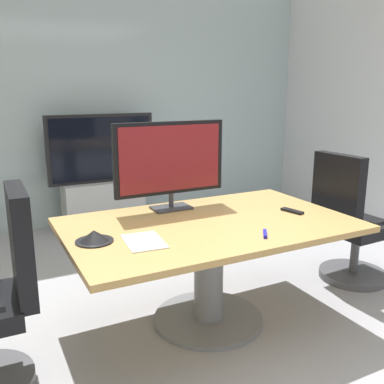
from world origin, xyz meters
TOP-DOWN VIEW (x-y plane):
  - ground_plane at (0.00, 0.00)m, footprint 6.64×6.64m
  - wall_back_glass_partition at (0.00, 2.82)m, footprint 5.63×0.10m
  - conference_table at (0.01, 0.12)m, footprint 1.88×1.16m
  - office_chair_right at (1.35, 0.15)m, footprint 0.60×0.58m
  - tv_monitor at (-0.09, 0.53)m, footprint 0.84×0.18m
  - wall_display_unit at (-0.07, 2.46)m, footprint 1.20×0.36m
  - conference_phone at (-0.77, 0.09)m, footprint 0.22×0.22m
  - remote_control at (0.65, 0.05)m, footprint 0.09×0.18m
  - whiteboard_marker at (0.18, -0.27)m, footprint 0.09×0.12m
  - paper_notepad at (-0.51, -0.05)m, footprint 0.24×0.32m

SIDE VIEW (x-z plane):
  - ground_plane at x=0.00m, z-range 0.00..0.00m
  - wall_display_unit at x=-0.07m, z-range -0.21..1.10m
  - office_chair_right at x=1.35m, z-range -0.09..1.00m
  - conference_table at x=0.01m, z-range 0.18..0.90m
  - paper_notepad at x=-0.51m, z-range 0.72..0.73m
  - remote_control at x=0.65m, z-range 0.72..0.74m
  - whiteboard_marker at x=0.18m, z-range 0.72..0.74m
  - conference_phone at x=-0.77m, z-range 0.72..0.79m
  - tv_monitor at x=-0.09m, z-range 0.76..1.40m
  - wall_back_glass_partition at x=0.00m, z-range 0.00..2.97m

